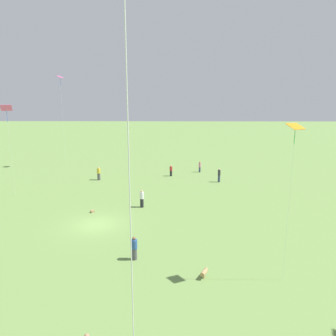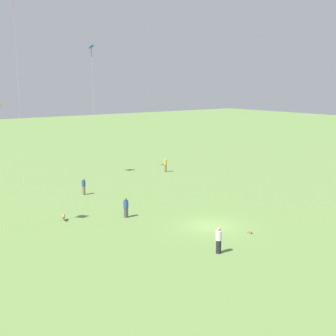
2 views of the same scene
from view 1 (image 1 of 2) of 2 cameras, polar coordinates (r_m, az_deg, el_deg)
name	(u,v)px [view 1 (image 1 of 2)]	position (r m, az deg, el deg)	size (l,w,h in m)	color
ground_plane	(96,225)	(30.81, -12.41, -9.61)	(240.00, 240.00, 0.00)	#6B8E47
person_1	(200,167)	(49.95, 5.55, 0.22)	(0.35, 0.35, 1.65)	#333D5B
person_4	(171,171)	(47.35, 0.52, -0.46)	(0.42, 0.42, 1.62)	#232328
person_5	(219,175)	(44.56, 8.89, -1.24)	(0.50, 0.50, 1.89)	#333D5B
person_6	(134,248)	(24.03, -5.90, -13.74)	(0.63, 0.63, 1.74)	#4C4C51
person_7	(99,174)	(46.14, -11.97, -0.95)	(0.64, 0.64, 1.86)	#4C4C51
person_8	(142,199)	(34.37, -4.59, -5.36)	(0.58, 0.58, 1.86)	#232328
kite_1	(6,110)	(40.85, -26.31, 9.02)	(1.31, 1.43, 10.46)	#E54C99
kite_3	(60,81)	(54.88, -18.24, 14.14)	(1.04, 0.99, 14.43)	#E54C99
kite_6	(295,133)	(20.22, 21.22, 5.65)	(1.04, 1.07, 9.90)	orange
dog_0	(204,272)	(22.16, 6.36, -17.58)	(0.78, 0.56, 0.55)	tan
picnic_bag_0	(92,211)	(33.87, -13.03, -7.36)	(0.45, 0.45, 0.24)	#A58459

